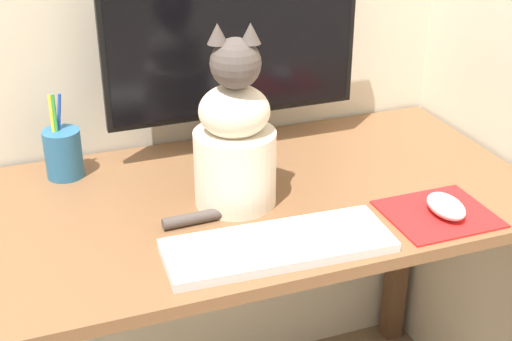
# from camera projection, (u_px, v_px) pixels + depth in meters

# --- Properties ---
(desk) EXTENTS (1.25, 0.62, 0.72)m
(desk) POSITION_uv_depth(u_px,v_px,m) (234.00, 243.00, 1.49)
(desk) COLOR brown
(desk) RESTS_ON ground_plane
(monitor) EXTENTS (0.57, 0.17, 0.42)m
(monitor) POSITION_uv_depth(u_px,v_px,m) (234.00, 53.00, 1.54)
(monitor) COLOR black
(monitor) RESTS_ON desk
(keyboard) EXTENTS (0.41, 0.16, 0.02)m
(keyboard) POSITION_uv_depth(u_px,v_px,m) (278.00, 244.00, 1.26)
(keyboard) COLOR silver
(keyboard) RESTS_ON desk
(mousepad_right) EXTENTS (0.20, 0.18, 0.00)m
(mousepad_right) POSITION_uv_depth(u_px,v_px,m) (438.00, 214.00, 1.38)
(mousepad_right) COLOR red
(mousepad_right) RESTS_ON desk
(computer_mouse_right) EXTENTS (0.06, 0.10, 0.04)m
(computer_mouse_right) POSITION_uv_depth(u_px,v_px,m) (446.00, 206.00, 1.36)
(computer_mouse_right) COLOR white
(computer_mouse_right) RESTS_ON mousepad_right
(cat) EXTENTS (0.27, 0.20, 0.37)m
(cat) POSITION_uv_depth(u_px,v_px,m) (235.00, 140.00, 1.36)
(cat) COLOR beige
(cat) RESTS_ON desk
(pen_cup) EXTENTS (0.08, 0.08, 0.18)m
(pen_cup) POSITION_uv_depth(u_px,v_px,m) (63.00, 153.00, 1.50)
(pen_cup) COLOR #286089
(pen_cup) RESTS_ON desk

